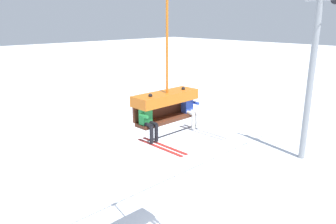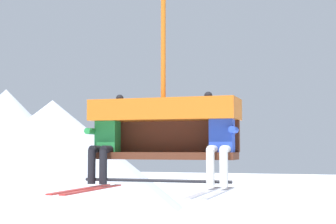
% 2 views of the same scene
% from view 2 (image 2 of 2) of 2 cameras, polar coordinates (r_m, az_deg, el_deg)
% --- Properties ---
extents(mountain_peak_central, '(22.76, 22.76, 11.60)m').
position_cam_2_polar(mountain_peak_central, '(57.56, -17.61, -3.34)').
color(mountain_peak_central, silver).
rests_on(mountain_peak_central, ground_plane).
extents(mountain_peak_east, '(23.78, 23.78, 9.66)m').
position_cam_2_polar(mountain_peak_east, '(47.93, -12.76, -4.48)').
color(mountain_peak_east, silver).
rests_on(mountain_peak_east, ground_plane).
extents(chairlift_chair, '(2.12, 0.74, 4.26)m').
position_cam_2_polar(chairlift_chair, '(7.36, -0.36, -0.53)').
color(chairlift_chair, '#512819').
extents(skier_green, '(0.48, 1.70, 1.34)m').
position_cam_2_polar(skier_green, '(7.45, -7.06, -3.01)').
color(skier_green, '#23843D').
extents(skier_blue, '(0.48, 1.70, 1.34)m').
position_cam_2_polar(skier_blue, '(6.92, 5.78, -2.95)').
color(skier_blue, '#2847B7').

